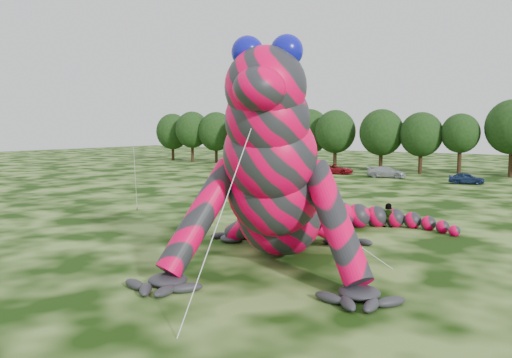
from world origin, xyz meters
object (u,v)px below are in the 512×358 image
object	(u,v)px
tree_3	(243,139)
inflatable_gecko	(284,154)
car_0	(239,165)
spectator_5	(388,215)
tree_0	(173,137)
tree_8	(421,143)
tree_7	(381,141)
car_2	(336,169)
car_1	(282,167)
tree_10	(512,138)
spectator_1	(292,188)
tree_1	(192,137)
spectator_0	(243,191)
tree_4	(276,140)
car_3	(386,172)
tree_5	(309,138)
car_4	(466,178)
tree_2	(216,137)
tree_9	(460,145)
tree_6	(335,140)
spectator_4	(236,177)

from	to	relation	value
tree_3	inflatable_gecko	bearing A→B (deg)	-53.27
car_0	spectator_5	size ratio (longest dim) A/B	2.46
tree_0	tree_8	size ratio (longest dim) A/B	1.06
tree_7	car_2	distance (m)	9.01
car_0	car_1	size ratio (longest dim) A/B	1.03
tree_8	tree_10	xyz separation A→B (m)	(11.61, 1.59, 0.78)
tree_7	spectator_1	xyz separation A→B (m)	(1.98, -31.12, -3.94)
tree_1	tree_7	world-z (taller)	tree_1
inflatable_gecko	spectator_0	xyz separation A→B (m)	(-13.09, 15.12, -4.52)
tree_7	spectator_0	bearing A→B (deg)	-91.44
tree_0	tree_4	world-z (taller)	tree_0
tree_4	car_3	bearing A→B (deg)	-23.00
tree_5	car_4	size ratio (longest dim) A/B	2.44
car_2	spectator_1	distance (m)	25.00
tree_10	spectator_0	world-z (taller)	tree_10
spectator_1	tree_4	bearing A→B (deg)	137.09
spectator_5	tree_2	bearing A→B (deg)	-61.35
car_0	car_4	size ratio (longest dim) A/B	1.02
car_3	spectator_0	xyz separation A→B (m)	(-4.46, -27.43, 0.07)
tree_9	tree_6	bearing A→B (deg)	-177.97
tree_0	spectator_4	distance (m)	45.53
tree_7	tree_10	bearing A→B (deg)	5.80
tree_4	tree_7	distance (m)	19.65
tree_5	car_3	bearing A→B (deg)	-29.87
tree_3	spectator_1	size ratio (longest dim) A/B	5.94
tree_5	car_1	distance (m)	9.77
tree_3	tree_10	world-z (taller)	tree_10
tree_10	spectator_1	size ratio (longest dim) A/B	6.60
car_2	car_4	bearing A→B (deg)	-105.34
spectator_0	car_3	bearing A→B (deg)	-11.72
tree_7	tree_8	size ratio (longest dim) A/B	1.06
tree_6	tree_8	world-z (taller)	tree_6
car_2	spectator_5	xyz separation A→B (m)	(18.92, -33.88, 0.15)
tree_2	car_3	size ratio (longest dim) A/B	1.89
tree_2	tree_6	world-z (taller)	tree_2
tree_7	car_1	xyz separation A→B (m)	(-13.10, -7.16, -4.08)
tree_1	car_2	distance (m)	35.32
tree_6	car_0	xyz separation A→B (m)	(-13.78, -7.12, -4.05)
tree_3	car_1	bearing A→B (deg)	-30.64
spectator_5	tree_7	bearing A→B (deg)	-89.59
tree_4	car_3	distance (m)	25.42
tree_4	tree_9	size ratio (longest dim) A/B	1.04
tree_5	tree_7	world-z (taller)	tree_5
tree_2	tree_9	size ratio (longest dim) A/B	1.11
car_3	spectator_4	world-z (taller)	spectator_4
tree_3	spectator_5	bearing A→B (deg)	-45.45
tree_1	tree_2	world-z (taller)	tree_1
tree_5	spectator_0	xyz separation A→B (m)	(12.16, -36.97, -4.09)
tree_6	spectator_4	size ratio (longest dim) A/B	5.24
tree_0	tree_7	xyz separation A→B (m)	(44.48, -2.43, -0.02)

